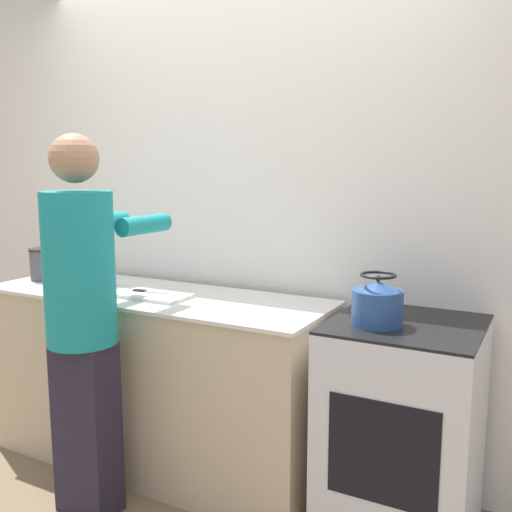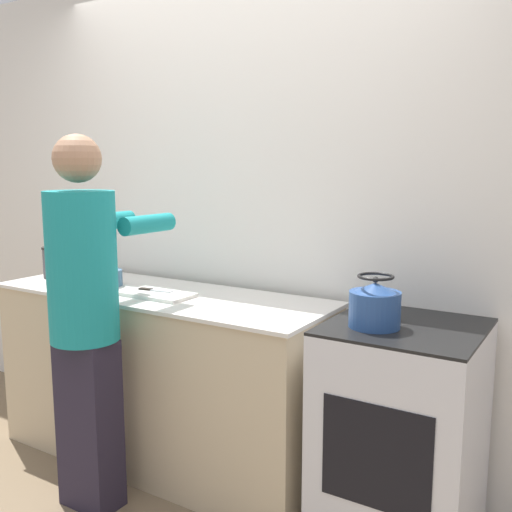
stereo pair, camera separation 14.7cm
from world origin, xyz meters
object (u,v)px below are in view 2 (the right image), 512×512
object	(u,v)px
oven	(401,434)
knife	(155,290)
cutting_board	(158,295)
bowl_prep	(108,278)
person	(86,309)
kettle	(375,305)
canister_jar	(56,262)

from	to	relation	value
oven	knife	bearing A→B (deg)	-177.54
cutting_board	bowl_prep	distance (m)	0.40
person	knife	distance (m)	0.43
kettle	knife	bearing A→B (deg)	178.32
knife	kettle	size ratio (longest dim) A/B	0.93
oven	person	world-z (taller)	person
person	cutting_board	xyz separation A→B (m)	(0.06, 0.40, -0.00)
person	bowl_prep	xyz separation A→B (m)	(-0.34, 0.46, 0.03)
bowl_prep	canister_jar	xyz separation A→B (m)	(-0.43, 0.01, 0.05)
oven	canister_jar	xyz separation A→B (m)	(-2.03, -0.02, 0.54)
oven	cutting_board	xyz separation A→B (m)	(-1.21, -0.08, 0.45)
person	cutting_board	size ratio (longest dim) A/B	4.78
person	knife	size ratio (longest dim) A/B	8.73
oven	cutting_board	size ratio (longest dim) A/B	2.63
oven	knife	world-z (taller)	knife
oven	canister_jar	bearing A→B (deg)	-179.45
person	canister_jar	world-z (taller)	person
oven	cutting_board	bearing A→B (deg)	-176.15
cutting_board	bowl_prep	xyz separation A→B (m)	(-0.40, 0.05, 0.03)
person	cutting_board	bearing A→B (deg)	81.61
person	kettle	xyz separation A→B (m)	(1.17, 0.40, 0.09)
knife	kettle	world-z (taller)	kettle
knife	kettle	xyz separation A→B (m)	(1.16, -0.03, 0.08)
cutting_board	canister_jar	bearing A→B (deg)	175.72
person	bowl_prep	bearing A→B (deg)	126.64
knife	canister_jar	distance (m)	0.78
person	canister_jar	size ratio (longest dim) A/B	9.32
kettle	canister_jar	world-z (taller)	kettle
cutting_board	kettle	bearing A→B (deg)	-0.34
canister_jar	knife	bearing A→B (deg)	-2.53
oven	kettle	xyz separation A→B (m)	(-0.10, -0.09, 0.55)
canister_jar	cutting_board	bearing A→B (deg)	-4.28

